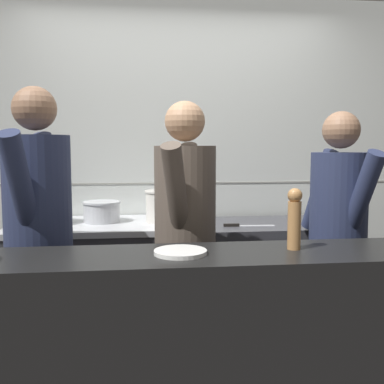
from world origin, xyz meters
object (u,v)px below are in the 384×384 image
at_px(stock_pot, 39,206).
at_px(chef_line, 338,235).
at_px(chef_head_cook, 39,233).
at_px(plated_dish_appetiser, 180,252).
at_px(chef_sous, 185,235).
at_px(chefs_knife, 244,225).
at_px(braising_pot, 164,206).
at_px(oven_range, 101,286).
at_px(sauce_pot, 102,211).
at_px(pepper_mill, 294,217).

relative_size(stock_pot, chef_line, 0.19).
xyz_separation_m(stock_pot, chef_head_cook, (0.14, -0.69, -0.05)).
height_order(plated_dish_appetiser, chef_sous, chef_sous).
bearing_deg(chefs_knife, braising_pot, 170.21).
bearing_deg(plated_dish_appetiser, oven_range, 109.70).
relative_size(sauce_pot, chef_head_cook, 0.15).
bearing_deg(sauce_pot, stock_pot, -173.76).
xyz_separation_m(chefs_knife, pepper_mill, (-0.04, -1.10, 0.23)).
distance_m(sauce_pot, chef_line, 1.59).
xyz_separation_m(oven_range, stock_pot, (-0.41, -0.01, 0.58)).
relative_size(stock_pot, pepper_mill, 1.12).
distance_m(sauce_pot, chef_head_cook, 0.78).
bearing_deg(oven_range, chef_sous, -52.07).
distance_m(pepper_mill, chef_sous, 0.72).
relative_size(pepper_mill, chef_sous, 0.17).
bearing_deg(stock_pot, chef_line, -19.13).
height_order(stock_pot, plated_dish_appetiser, stock_pot).
xyz_separation_m(sauce_pot, chef_sous, (0.52, -0.72, -0.05)).
distance_m(chefs_knife, chef_line, 0.69).
bearing_deg(chef_line, chefs_knife, 118.98).
distance_m(chef_head_cook, chef_sous, 0.80).
bearing_deg(chef_sous, plated_dish_appetiser, -79.52).
bearing_deg(pepper_mill, chefs_knife, 88.15).
xyz_separation_m(pepper_mill, chef_sous, (-0.44, 0.54, -0.18)).
distance_m(chefs_knife, pepper_mill, 1.13).
relative_size(chef_head_cook, chef_line, 1.07).
height_order(chefs_knife, pepper_mill, pepper_mill).
distance_m(plated_dish_appetiser, chef_line, 1.17).
relative_size(pepper_mill, chef_line, 0.17).
bearing_deg(chefs_knife, oven_range, 173.01).
bearing_deg(braising_pot, oven_range, 176.54).
relative_size(chef_head_cook, chef_sous, 1.04).
relative_size(braising_pot, chef_line, 0.16).
relative_size(chefs_knife, chef_sous, 0.21).
relative_size(sauce_pot, chef_line, 0.16).
bearing_deg(chef_sous, braising_pot, 115.77).
xyz_separation_m(stock_pot, sauce_pot, (0.42, 0.05, -0.04)).
distance_m(oven_range, chef_head_cook, 0.91).
bearing_deg(plated_dish_appetiser, pepper_mill, 3.48).
bearing_deg(chef_head_cook, plated_dish_appetiser, -29.96).
distance_m(oven_range, chefs_knife, 1.10).
relative_size(plated_dish_appetiser, chef_sous, 0.14).
bearing_deg(plated_dish_appetiser, braising_pot, 90.13).
distance_m(oven_range, stock_pot, 0.70).
bearing_deg(chef_sous, sauce_pot, 144.24).
relative_size(oven_range, pepper_mill, 4.39).
bearing_deg(chefs_knife, sauce_pot, 170.75).
bearing_deg(chef_sous, chef_line, 20.47).
height_order(stock_pot, chefs_knife, stock_pot).
bearing_deg(stock_pot, sauce_pot, 6.24).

